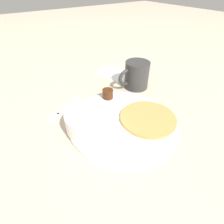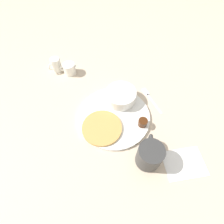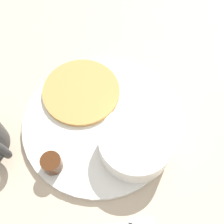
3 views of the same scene
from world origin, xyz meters
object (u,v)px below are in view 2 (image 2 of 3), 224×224
creamer_pitcher_far (56,65)px  bowl (121,96)px  fork (150,97)px  plate (114,116)px  coffee_mug (149,155)px  creamer_pitcher_near (69,69)px

creamer_pitcher_far → bowl: bearing=152.2°
creamer_pitcher_far → fork: bearing=163.0°
plate → creamer_pitcher_far: size_ratio=4.09×
plate → fork: 0.18m
bowl → coffee_mug: 0.26m
coffee_mug → creamer_pitcher_far: bearing=-44.4°
bowl → creamer_pitcher_near: size_ratio=1.56×
coffee_mug → fork: size_ratio=0.86×
creamer_pitcher_far → coffee_mug: bearing=135.6°
coffee_mug → fork: 0.28m
plate → creamer_pitcher_near: (0.22, -0.23, 0.02)m
creamer_pitcher_far → plate: bearing=139.6°
creamer_pitcher_near → creamer_pitcher_far: (0.06, -0.01, 0.01)m
bowl → creamer_pitcher_far: (0.31, -0.16, -0.00)m
fork → coffee_mug: bearing=85.8°
plate → coffee_mug: size_ratio=2.45×
creamer_pitcher_near → fork: creamer_pitcher_near is taller
fork → creamer_pitcher_far: bearing=-17.0°
bowl → fork: (-0.12, -0.03, -0.04)m
creamer_pitcher_far → fork: 0.45m
creamer_pitcher_near → creamer_pitcher_far: creamer_pitcher_far is taller
coffee_mug → creamer_pitcher_near: (0.35, -0.39, -0.02)m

